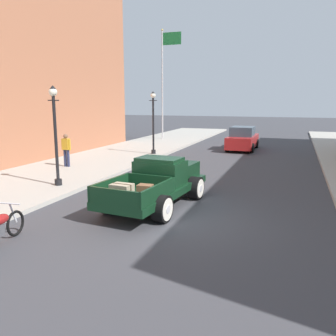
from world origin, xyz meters
The scene contains 7 objects.
ground_plane centered at (0.00, 0.00, 0.00)m, with size 140.00×140.00×0.00m, color #3D3D42.
hotrod_truck_dark_green centered at (-1.07, 1.29, 0.75)m, with size 2.48×5.04×1.58m.
car_background_red centered at (-0.36, 15.72, 0.77)m, with size 1.92×4.32×1.65m.
pedestrian_sidewalk_left centered at (-7.67, 5.40, 1.09)m, with size 0.53×0.22×1.65m.
street_lamp_near centered at (-5.56, 1.89, 2.39)m, with size 0.50×0.32×3.85m.
street_lamp_far centered at (-5.20, 10.96, 2.39)m, with size 0.50×0.32×3.85m.
flagpole centered at (-7.63, 19.58, 5.77)m, with size 1.74×0.16×9.16m.
Camera 1 is at (3.12, -9.40, 3.42)m, focal length 37.74 mm.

